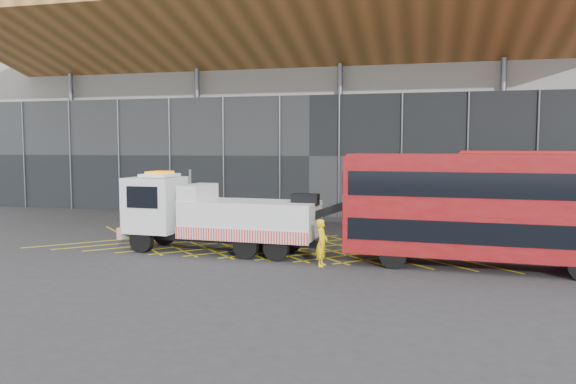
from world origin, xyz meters
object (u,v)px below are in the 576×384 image
(recovery_truck, at_px, (213,215))
(bus_towed, at_px, (488,205))
(worker, at_px, (322,243))
(bus_second, at_px, (569,190))

(recovery_truck, xyz_separation_m, bus_towed, (11.30, -0.61, 0.76))
(bus_towed, bearing_deg, recovery_truck, -179.48)
(worker, bearing_deg, bus_towed, -78.32)
(recovery_truck, xyz_separation_m, bus_second, (16.04, 8.09, 0.79))
(recovery_truck, xyz_separation_m, worker, (5.14, -1.69, -0.74))
(recovery_truck, relative_size, worker, 5.63)
(recovery_truck, distance_m, bus_towed, 11.34)
(bus_towed, xyz_separation_m, bus_second, (4.74, 8.71, 0.03))
(recovery_truck, distance_m, worker, 5.46)
(recovery_truck, height_order, worker, recovery_truck)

